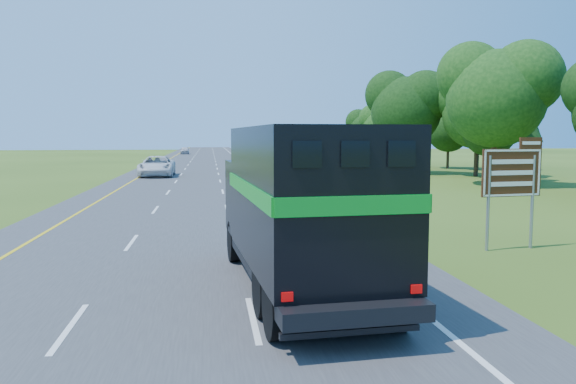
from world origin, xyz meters
name	(u,v)px	position (x,y,z in m)	size (l,w,h in m)	color
ground	(154,365)	(0.00, 0.00, 0.00)	(300.00, 300.00, 0.00)	#324B14
road	(200,172)	(0.00, 50.00, 0.02)	(15.00, 260.00, 0.04)	#38383A
lane_markings	(200,172)	(0.00, 50.00, 0.04)	(11.15, 260.00, 0.01)	yellow
tree_wall_right	(546,107)	(26.00, 30.00, 6.00)	(16.00, 100.00, 12.00)	#11350E
horse_truck	(301,205)	(3.15, 3.94, 2.18)	(3.41, 9.20, 4.00)	black
white_suv	(157,166)	(-3.95, 44.64, 0.99)	(3.15, 6.83, 1.90)	silver
far_car	(185,150)	(-4.16, 109.70, 0.80)	(1.80, 4.48, 1.53)	silver
exit_sign	(513,177)	(11.03, 8.17, 2.46)	(2.23, 0.32, 3.79)	gray
delineator	(400,204)	(9.88, 15.97, 0.62)	(0.09, 0.05, 1.16)	orange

